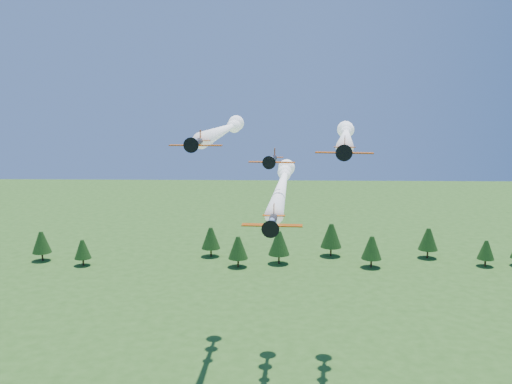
{
  "coord_description": "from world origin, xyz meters",
  "views": [
    {
      "loc": [
        0.11,
        -79.46,
        56.4
      ],
      "look_at": [
        -2.22,
        0.0,
        42.9
      ],
      "focal_mm": 40.0,
      "sensor_mm": 36.0,
      "label": 1
    }
  ],
  "objects_px": {
    "plane_left": "(226,129)",
    "plane_lead": "(283,183)",
    "plane_right": "(346,135)",
    "plane_slot": "(272,160)"
  },
  "relations": [
    {
      "from": "plane_left",
      "to": "plane_lead",
      "type": "bearing_deg",
      "value": -39.05
    },
    {
      "from": "plane_lead",
      "to": "plane_right",
      "type": "height_order",
      "value": "plane_right"
    },
    {
      "from": "plane_left",
      "to": "plane_slot",
      "type": "relative_size",
      "value": 7.67
    },
    {
      "from": "plane_left",
      "to": "plane_right",
      "type": "height_order",
      "value": "plane_left"
    },
    {
      "from": "plane_lead",
      "to": "plane_left",
      "type": "height_order",
      "value": "plane_left"
    },
    {
      "from": "plane_left",
      "to": "plane_right",
      "type": "xyz_separation_m",
      "value": [
        23.33,
        -6.31,
        -0.69
      ]
    },
    {
      "from": "plane_lead",
      "to": "plane_slot",
      "type": "relative_size",
      "value": 7.69
    },
    {
      "from": "plane_right",
      "to": "plane_slot",
      "type": "distance_m",
      "value": 24.41
    },
    {
      "from": "plane_lead",
      "to": "plane_right",
      "type": "relative_size",
      "value": 1.11
    },
    {
      "from": "plane_slot",
      "to": "plane_left",
      "type": "bearing_deg",
      "value": 116.7
    }
  ]
}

